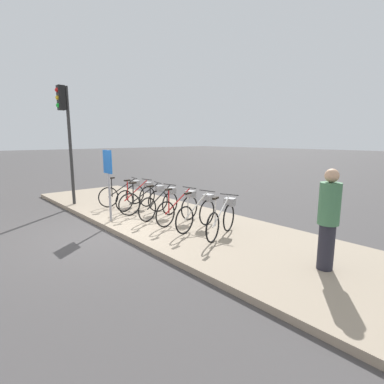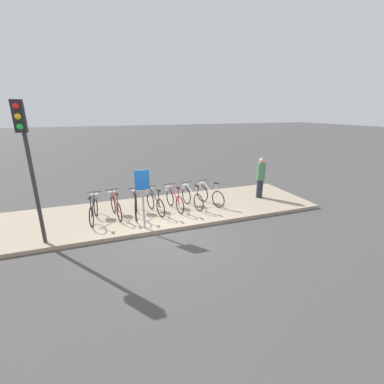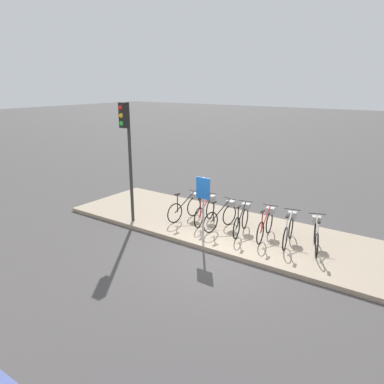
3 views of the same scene
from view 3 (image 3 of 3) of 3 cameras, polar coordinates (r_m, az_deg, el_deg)
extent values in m
plane|color=#423F3F|center=(10.31, 3.75, -9.47)|extent=(120.00, 120.00, 0.00)
cube|color=gray|center=(11.62, 8.10, -6.19)|extent=(12.24, 3.33, 0.12)
torus|color=black|center=(12.04, -2.63, -3.23)|extent=(0.13, 0.65, 0.65)
torus|color=black|center=(12.65, 0.30, -2.24)|extent=(0.13, 0.65, 0.65)
cylinder|color=black|center=(12.26, -1.14, -1.56)|extent=(0.16, 0.91, 0.55)
cylinder|color=black|center=(12.03, -2.23, -1.77)|extent=(0.04, 0.04, 0.59)
cube|color=black|center=(11.94, -2.24, -0.34)|extent=(0.10, 0.21, 0.04)
cylinder|color=#262626|center=(12.48, 0.30, 0.18)|extent=(0.46, 0.09, 0.02)
cube|color=gray|center=(12.57, 0.46, -0.59)|extent=(0.27, 0.23, 0.18)
torus|color=black|center=(11.64, 1.04, -3.92)|extent=(0.14, 0.65, 0.65)
torus|color=black|center=(12.41, 2.81, -2.63)|extent=(0.14, 0.65, 0.65)
cylinder|color=red|center=(11.94, 1.96, -2.07)|extent=(0.17, 0.91, 0.55)
cylinder|color=red|center=(11.65, 1.30, -2.38)|extent=(0.04, 0.04, 0.59)
cube|color=black|center=(11.55, 1.31, -0.90)|extent=(0.10, 0.21, 0.04)
cylinder|color=#262626|center=(12.24, 2.85, -0.17)|extent=(0.46, 0.09, 0.02)
cube|color=gray|center=(12.34, 2.93, -0.93)|extent=(0.27, 0.23, 0.18)
torus|color=black|center=(11.27, 2.85, -4.64)|extent=(0.14, 0.65, 0.65)
torus|color=black|center=(11.92, 5.72, -3.51)|extent=(0.14, 0.65, 0.65)
cylinder|color=black|center=(11.50, 4.35, -2.84)|extent=(0.17, 0.91, 0.55)
cylinder|color=black|center=(11.26, 3.29, -3.08)|extent=(0.04, 0.04, 0.59)
cube|color=black|center=(11.16, 3.32, -1.56)|extent=(0.10, 0.21, 0.04)
cylinder|color=#262626|center=(11.74, 5.79, -0.96)|extent=(0.46, 0.10, 0.02)
cube|color=gray|center=(11.84, 5.92, -1.76)|extent=(0.27, 0.23, 0.18)
torus|color=black|center=(10.91, 6.80, -5.48)|extent=(0.17, 0.65, 0.65)
torus|color=black|center=(11.71, 8.09, -3.96)|extent=(0.17, 0.65, 0.65)
cylinder|color=black|center=(11.22, 7.52, -3.44)|extent=(0.22, 0.90, 0.55)
cylinder|color=black|center=(10.91, 7.04, -3.82)|extent=(0.04, 0.04, 0.59)
cube|color=black|center=(10.81, 7.10, -2.26)|extent=(0.11, 0.21, 0.04)
cylinder|color=#262626|center=(11.53, 8.20, -1.37)|extent=(0.46, 0.12, 0.02)
cube|color=gray|center=(11.64, 8.23, -2.17)|extent=(0.28, 0.24, 0.18)
torus|color=black|center=(10.67, 10.35, -6.16)|extent=(0.13, 0.65, 0.65)
torus|color=black|center=(11.47, 11.69, -4.60)|extent=(0.13, 0.65, 0.65)
cylinder|color=red|center=(10.97, 11.12, -4.08)|extent=(0.16, 0.91, 0.55)
cylinder|color=red|center=(10.67, 10.63, -4.47)|extent=(0.04, 0.04, 0.59)
cube|color=black|center=(10.56, 10.72, -2.88)|extent=(0.10, 0.21, 0.04)
cylinder|color=#262626|center=(11.29, 11.85, -1.96)|extent=(0.46, 0.09, 0.02)
cube|color=gray|center=(11.39, 11.87, -2.77)|extent=(0.27, 0.23, 0.18)
torus|color=black|center=(10.43, 13.99, -6.94)|extent=(0.16, 0.65, 0.65)
torus|color=black|center=(11.25, 14.84, -5.24)|extent=(0.16, 0.65, 0.65)
cylinder|color=beige|center=(10.74, 14.53, -4.76)|extent=(0.21, 0.90, 0.55)
cylinder|color=beige|center=(10.43, 14.23, -5.20)|extent=(0.04, 0.04, 0.59)
cube|color=black|center=(10.32, 14.35, -3.58)|extent=(0.11, 0.21, 0.04)
cylinder|color=#262626|center=(11.06, 15.05, -2.56)|extent=(0.46, 0.11, 0.02)
cube|color=gray|center=(11.17, 15.02, -3.38)|extent=(0.27, 0.24, 0.18)
torus|color=black|center=(10.26, 18.49, -7.71)|extent=(0.26, 0.63, 0.65)
torus|color=black|center=(11.09, 18.28, -5.86)|extent=(0.26, 0.63, 0.65)
cylinder|color=silver|center=(10.58, 18.51, -5.44)|extent=(0.34, 0.87, 0.55)
cylinder|color=silver|center=(10.26, 18.60, -5.94)|extent=(0.04, 0.04, 0.59)
cube|color=black|center=(10.15, 18.76, -4.30)|extent=(0.13, 0.21, 0.04)
cylinder|color=#262626|center=(10.90, 18.54, -3.15)|extent=(0.44, 0.18, 0.02)
cube|color=gray|center=(11.01, 18.44, -3.97)|extent=(0.29, 0.27, 0.18)
cylinder|color=#2D2D2D|center=(11.95, -9.37, 4.24)|extent=(0.10, 0.10, 3.80)
cube|color=black|center=(11.60, -10.35, 11.45)|extent=(0.24, 0.20, 0.75)
sphere|color=red|center=(11.51, -10.77, 12.52)|extent=(0.14, 0.14, 0.14)
sphere|color=gold|center=(11.53, -10.71, 11.38)|extent=(0.14, 0.14, 0.14)
sphere|color=green|center=(11.55, -10.65, 10.24)|extent=(0.14, 0.14, 0.14)
cylinder|color=#99999E|center=(10.45, 1.74, -2.77)|extent=(0.06, 0.06, 1.88)
cube|color=#1959B2|center=(10.25, 1.70, 0.57)|extent=(0.44, 0.03, 0.60)
camera|label=1|loc=(5.56, 51.22, -13.58)|focal=28.00mm
camera|label=2|loc=(6.64, -47.41, 4.07)|focal=24.00mm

